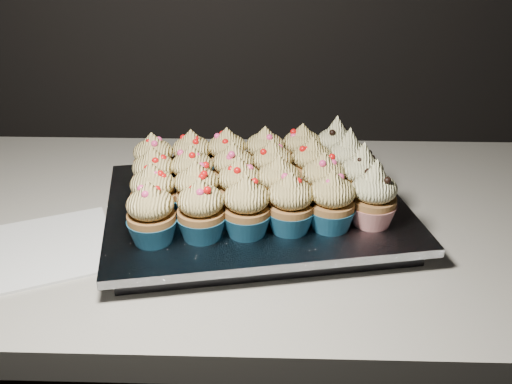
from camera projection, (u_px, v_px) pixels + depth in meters
worktop at (271, 222)px, 0.88m from camera, size 2.44×0.64×0.04m
napkin at (47, 248)px, 0.78m from camera, size 0.23×0.23×0.00m
baking_tray at (256, 216)px, 0.84m from camera, size 0.44×0.37×0.02m
foil_lining at (256, 205)px, 0.83m from camera, size 0.48×0.41×0.01m
cupcake_0 at (151, 215)px, 0.71m from camera, size 0.06×0.06×0.08m
cupcake_1 at (201, 211)px, 0.72m from camera, size 0.06×0.06×0.08m
cupcake_2 at (246, 208)px, 0.73m from camera, size 0.06×0.06×0.08m
cupcake_3 at (290, 205)px, 0.74m from camera, size 0.06×0.06×0.08m
cupcake_4 at (332, 202)px, 0.74m from camera, size 0.06×0.06×0.08m
cupcake_5 at (374, 197)px, 0.75m from camera, size 0.06×0.06×0.10m
cupcake_6 at (153, 194)px, 0.77m from camera, size 0.06×0.06×0.08m
cupcake_7 at (197, 192)px, 0.77m from camera, size 0.06×0.06×0.08m
cupcake_8 at (239, 188)px, 0.78m from camera, size 0.06×0.06×0.08m
cupcake_9 at (279, 186)px, 0.79m from camera, size 0.06×0.06×0.08m
cupcake_10 at (323, 183)px, 0.80m from camera, size 0.06×0.06×0.08m
cupcake_11 at (362, 178)px, 0.81m from camera, size 0.06×0.06×0.10m
cupcake_12 at (154, 177)px, 0.82m from camera, size 0.06×0.06×0.08m
cupcake_13 at (192, 175)px, 0.82m from camera, size 0.06×0.06×0.08m
cupcake_14 at (233, 172)px, 0.83m from camera, size 0.06×0.06×0.08m
cupcake_15 at (272, 169)px, 0.84m from camera, size 0.06×0.06×0.08m
cupcake_16 at (312, 166)px, 0.85m from camera, size 0.06×0.06×0.08m
cupcake_17 at (348, 162)px, 0.86m from camera, size 0.06×0.06×0.10m
cupcake_18 at (154, 161)px, 0.87m from camera, size 0.06×0.06×0.08m
cupcake_19 at (192, 158)px, 0.88m from camera, size 0.06×0.06×0.08m
cupcake_20 at (227, 156)px, 0.89m from camera, size 0.06×0.06×0.08m
cupcake_21 at (265, 154)px, 0.89m from camera, size 0.06×0.06×0.08m
cupcake_22 at (302, 151)px, 0.90m from camera, size 0.06×0.06×0.08m
cupcake_23 at (335, 148)px, 0.91m from camera, size 0.06×0.06×0.10m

